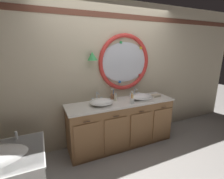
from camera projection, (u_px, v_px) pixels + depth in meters
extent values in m
plane|color=gray|center=(124.00, 152.00, 2.86)|extent=(14.00, 14.00, 0.00)
cube|color=beige|center=(110.00, 74.00, 3.05)|extent=(6.40, 0.08, 2.60)
cube|color=brown|center=(111.00, 15.00, 2.76)|extent=(6.27, 0.01, 0.09)
ellipsoid|color=silver|center=(125.00, 62.00, 3.06)|extent=(0.98, 0.02, 0.74)
torus|color=red|center=(125.00, 62.00, 3.06)|extent=(1.05, 0.07, 1.05)
cube|color=silver|center=(146.00, 64.00, 3.25)|extent=(0.05, 0.01, 0.05)
cube|color=yellow|center=(141.00, 48.00, 3.12)|extent=(0.05, 0.01, 0.05)
cube|color=green|center=(121.00, 42.00, 2.92)|extent=(0.05, 0.01, 0.05)
cube|color=teal|center=(102.00, 55.00, 2.83)|extent=(0.05, 0.01, 0.05)
cube|color=silver|center=(104.00, 73.00, 2.92)|extent=(0.05, 0.01, 0.05)
cube|color=#2866B7|center=(120.00, 82.00, 3.10)|extent=(0.05, 0.01, 0.05)
cube|color=red|center=(140.00, 75.00, 3.25)|extent=(0.05, 0.01, 0.05)
cylinder|color=#4C3823|center=(91.00, 55.00, 2.73)|extent=(0.02, 0.09, 0.02)
cone|color=green|center=(92.00, 56.00, 2.69)|extent=(0.17, 0.17, 0.14)
cube|color=olive|center=(121.00, 124.00, 3.04)|extent=(1.95, 0.54, 0.82)
cube|color=silver|center=(121.00, 102.00, 2.93)|extent=(1.99, 0.58, 0.03)
cube|color=silver|center=(115.00, 102.00, 3.18)|extent=(1.95, 0.02, 0.11)
cube|color=olive|center=(87.00, 142.00, 2.51)|extent=(0.41, 0.02, 0.62)
cylinder|color=#422D1E|center=(87.00, 122.00, 2.41)|extent=(0.10, 0.01, 0.01)
cube|color=olive|center=(116.00, 136.00, 2.70)|extent=(0.41, 0.02, 0.62)
cylinder|color=#422D1E|center=(116.00, 116.00, 2.60)|extent=(0.10, 0.01, 0.01)
cube|color=olive|center=(140.00, 130.00, 2.90)|extent=(0.41, 0.02, 0.62)
cylinder|color=#422D1E|center=(142.00, 112.00, 2.80)|extent=(0.10, 0.01, 0.01)
cube|color=olive|center=(162.00, 124.00, 3.09)|extent=(0.41, 0.02, 0.62)
cylinder|color=#422D1E|center=(164.00, 107.00, 2.99)|extent=(0.10, 0.01, 0.01)
cylinder|color=silver|center=(16.00, 135.00, 2.25)|extent=(0.04, 0.04, 0.11)
ellipsoid|color=white|center=(101.00, 102.00, 2.73)|extent=(0.38, 0.29, 0.11)
torus|color=white|center=(101.00, 102.00, 2.73)|extent=(0.40, 0.40, 0.02)
cylinder|color=silver|center=(101.00, 102.00, 2.73)|extent=(0.03, 0.03, 0.01)
ellipsoid|color=white|center=(141.00, 96.00, 3.05)|extent=(0.40, 0.28, 0.10)
torus|color=white|center=(141.00, 96.00, 3.05)|extent=(0.42, 0.42, 0.02)
cylinder|color=silver|center=(141.00, 96.00, 3.05)|extent=(0.03, 0.03, 0.01)
cylinder|color=silver|center=(97.00, 101.00, 2.94)|extent=(0.05, 0.05, 0.02)
cylinder|color=silver|center=(97.00, 96.00, 2.92)|extent=(0.02, 0.02, 0.14)
sphere|color=silver|center=(97.00, 93.00, 2.90)|extent=(0.03, 0.03, 0.03)
cylinder|color=silver|center=(98.00, 93.00, 2.85)|extent=(0.02, 0.12, 0.02)
cylinder|color=silver|center=(93.00, 100.00, 2.90)|extent=(0.04, 0.04, 0.06)
cylinder|color=silver|center=(101.00, 99.00, 2.97)|extent=(0.04, 0.04, 0.06)
cube|color=silver|center=(93.00, 98.00, 2.89)|extent=(0.05, 0.01, 0.01)
cube|color=silver|center=(101.00, 97.00, 2.96)|extent=(0.05, 0.01, 0.01)
cylinder|color=silver|center=(135.00, 95.00, 3.26)|extent=(0.05, 0.05, 0.02)
cylinder|color=silver|center=(135.00, 92.00, 3.24)|extent=(0.02, 0.02, 0.13)
sphere|color=silver|center=(135.00, 89.00, 3.22)|extent=(0.03, 0.03, 0.03)
cylinder|color=silver|center=(136.00, 89.00, 3.18)|extent=(0.02, 0.09, 0.02)
cylinder|color=silver|center=(131.00, 95.00, 3.22)|extent=(0.04, 0.04, 0.06)
cylinder|color=silver|center=(138.00, 94.00, 3.29)|extent=(0.04, 0.04, 0.06)
cube|color=silver|center=(131.00, 93.00, 3.21)|extent=(0.05, 0.01, 0.01)
cube|color=silver|center=(138.00, 92.00, 3.28)|extent=(0.05, 0.01, 0.01)
cylinder|color=#996647|center=(112.00, 97.00, 3.05)|extent=(0.07, 0.07, 0.09)
torus|color=#996647|center=(112.00, 95.00, 3.04)|extent=(0.08, 0.08, 0.01)
cylinder|color=blue|center=(113.00, 94.00, 3.04)|extent=(0.02, 0.02, 0.17)
cube|color=white|center=(113.00, 89.00, 3.01)|extent=(0.02, 0.02, 0.02)
cylinder|color=orange|center=(112.00, 94.00, 3.03)|extent=(0.03, 0.03, 0.17)
cube|color=white|center=(112.00, 89.00, 3.01)|extent=(0.02, 0.01, 0.03)
cylinder|color=white|center=(132.00, 101.00, 2.81)|extent=(0.08, 0.08, 0.09)
torus|color=white|center=(132.00, 99.00, 2.80)|extent=(0.09, 0.09, 0.01)
cylinder|color=yellow|center=(133.00, 98.00, 2.81)|extent=(0.03, 0.03, 0.15)
cube|color=white|center=(133.00, 94.00, 2.78)|extent=(0.01, 0.02, 0.03)
cylinder|color=orange|center=(131.00, 97.00, 2.81)|extent=(0.04, 0.03, 0.19)
cube|color=white|center=(132.00, 91.00, 2.78)|extent=(0.02, 0.02, 0.03)
cylinder|color=orange|center=(132.00, 98.00, 2.78)|extent=(0.01, 0.03, 0.18)
cube|color=white|center=(132.00, 92.00, 2.76)|extent=(0.02, 0.02, 0.02)
cylinder|color=#EFE5C6|center=(115.00, 98.00, 2.94)|extent=(0.05, 0.05, 0.11)
cylinder|color=silver|center=(115.00, 94.00, 2.93)|extent=(0.03, 0.03, 0.02)
cylinder|color=silver|center=(116.00, 94.00, 2.91)|extent=(0.01, 0.04, 0.01)
cube|color=beige|center=(156.00, 96.00, 3.20)|extent=(0.17, 0.11, 0.02)
cube|color=beige|center=(156.00, 95.00, 3.19)|extent=(0.16, 0.11, 0.02)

